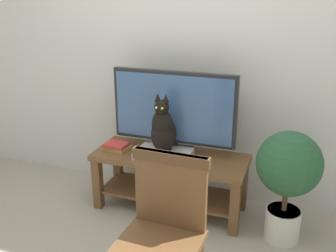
% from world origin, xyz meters
% --- Properties ---
extents(ground_plane, '(12.00, 12.00, 0.00)m').
position_xyz_m(ground_plane, '(0.00, 0.00, 0.00)').
color(ground_plane, gray).
extents(back_wall, '(7.00, 0.12, 2.80)m').
position_xyz_m(back_wall, '(0.00, 0.88, 1.40)').
color(back_wall, beige).
rests_on(back_wall, ground).
extents(tv_stand, '(1.25, 0.48, 0.49)m').
position_xyz_m(tv_stand, '(0.02, 0.46, 0.34)').
color(tv_stand, brown).
rests_on(tv_stand, ground).
extents(tv, '(1.01, 0.20, 0.67)m').
position_xyz_m(tv, '(0.02, 0.55, 0.85)').
color(tv, black).
rests_on(tv, tv_stand).
extents(media_box, '(0.43, 0.30, 0.05)m').
position_xyz_m(media_box, '(-0.02, 0.42, 0.52)').
color(media_box, '#BCBCC1').
rests_on(media_box, tv_stand).
extents(cat, '(0.20, 0.30, 0.48)m').
position_xyz_m(cat, '(-0.01, 0.40, 0.73)').
color(cat, black).
rests_on(cat, media_box).
extents(wooden_chair, '(0.44, 0.44, 0.95)m').
position_xyz_m(wooden_chair, '(0.35, -0.60, 0.57)').
color(wooden_chair, brown).
rests_on(wooden_chair, ground).
extents(book_stack, '(0.22, 0.19, 0.06)m').
position_xyz_m(book_stack, '(-0.43, 0.42, 0.52)').
color(book_stack, olive).
rests_on(book_stack, tv_stand).
extents(potted_plant, '(0.46, 0.46, 0.84)m').
position_xyz_m(potted_plant, '(0.94, 0.34, 0.54)').
color(potted_plant, beige).
rests_on(potted_plant, ground).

